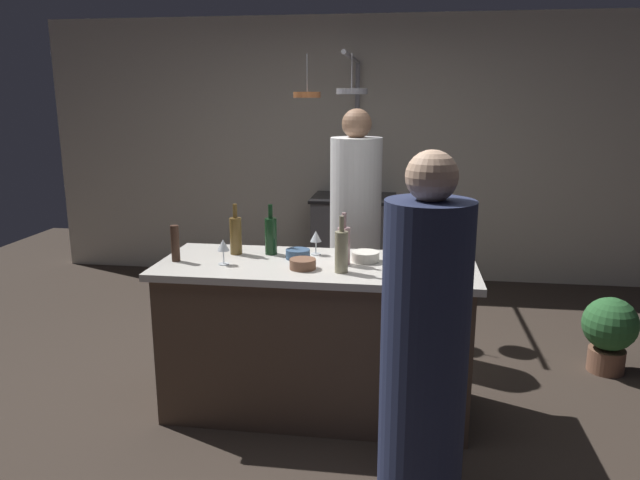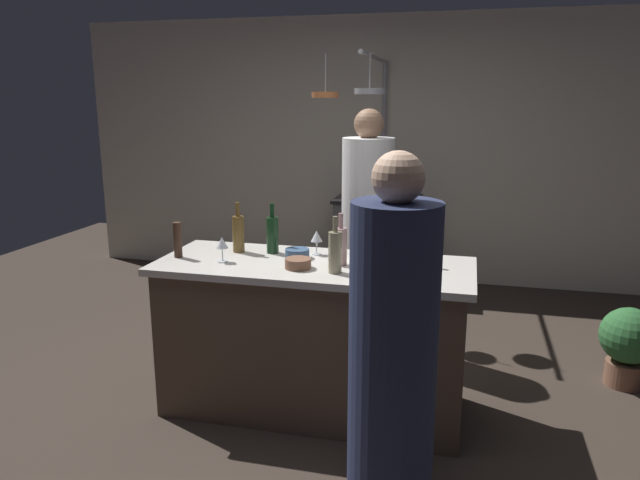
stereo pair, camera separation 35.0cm
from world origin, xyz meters
The scene contains 20 objects.
ground_plane centered at (0.00, 0.00, 0.00)m, with size 9.00×9.00×0.00m, color #382D26.
back_wall centered at (0.00, 2.85, 1.30)m, with size 6.40×0.16×2.60m, color beige.
kitchen_island centered at (0.00, 0.00, 0.45)m, with size 1.80×0.72×0.90m.
stove_range centered at (0.00, 2.45, 0.45)m, with size 0.80×0.64×0.89m.
chef centered at (0.14, 1.00, 0.81)m, with size 0.37×0.37×1.74m.
bar_stool_right centered at (0.57, -0.62, 0.38)m, with size 0.28×0.28×0.68m.
guest_right centered at (0.58, -1.01, 0.76)m, with size 0.34×0.34×1.63m.
overhead_pot_rack centered at (-0.05, 2.07, 1.60)m, with size 0.58×1.35×2.17m.
potted_plant centered at (1.88, 0.77, 0.30)m, with size 0.36×0.36×0.52m.
pepper_mill centered at (-0.81, -0.07, 1.01)m, with size 0.05×0.05×0.21m, color #382319.
wine_bottle_amber centered at (-0.51, 0.14, 1.02)m, with size 0.07×0.07×0.31m.
wine_bottle_rose centered at (0.16, 0.00, 1.01)m, with size 0.07×0.07×0.30m.
wine_bottle_green centered at (0.52, 0.14, 1.03)m, with size 0.07×0.07×0.33m.
wine_bottle_red centered at (-0.30, 0.16, 1.02)m, with size 0.07×0.07×0.30m.
wine_bottle_white centered at (0.16, -0.16, 1.02)m, with size 0.07×0.07×0.31m.
wine_glass_near_left_guest centered at (-0.51, -0.10, 1.01)m, with size 0.07×0.07×0.15m.
wine_glass_by_chef centered at (-0.03, 0.19, 1.01)m, with size 0.07×0.07×0.15m.
mixing_bowl_ceramic centered at (0.27, 0.08, 0.93)m, with size 0.16×0.16×0.06m, color silver.
mixing_bowl_blue centered at (-0.12, 0.08, 0.93)m, with size 0.14×0.14×0.06m, color #334C6B.
mixing_bowl_wooden centered at (-0.06, -0.12, 0.93)m, with size 0.15×0.15×0.06m, color brown.
Camera 1 is at (0.49, -3.22, 1.81)m, focal length 33.42 mm.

